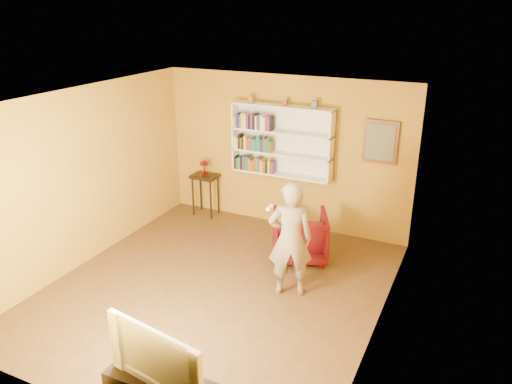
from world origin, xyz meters
TOP-DOWN VIEW (x-y plane):
  - room_shell at (0.00, 0.00)m, footprint 5.30×5.80m
  - bookshelf at (0.00, 2.41)m, footprint 1.80×0.29m
  - books_row_lower at (-0.48, 2.30)m, footprint 0.75×0.18m
  - books_row_middle at (-0.50, 2.30)m, footprint 0.71×0.19m
  - books_row_upper at (-0.50, 2.30)m, footprint 0.71×0.19m
  - ornament_left at (-0.57, 2.35)m, footprint 0.08×0.08m
  - ornament_centre at (0.06, 2.35)m, footprint 0.07×0.07m
  - ornament_right at (0.57, 2.35)m, footprint 0.09×0.09m
  - framed_painting at (1.65, 2.46)m, footprint 0.55×0.05m
  - console_table at (-1.50, 2.25)m, footprint 0.49×0.37m
  - ruby_lustre at (-1.50, 2.25)m, footprint 0.18×0.18m
  - armchair at (0.74, 1.37)m, footprint 1.10×1.12m
  - person at (0.97, 0.36)m, footprint 0.71×0.60m
  - game_remote at (0.78, 0.08)m, footprint 0.04×0.15m
  - television at (0.73, -2.25)m, footprint 1.14×0.33m

SIDE VIEW (x-z plane):
  - armchair at x=0.74m, z-range 0.00..0.77m
  - console_table at x=-1.50m, z-range 0.26..1.05m
  - television at x=0.73m, z-range 0.45..1.10m
  - person at x=0.97m, z-range 0.00..1.66m
  - ruby_lustre at x=-1.50m, z-range 0.86..1.13m
  - room_shell at x=0.00m, z-range -0.42..2.46m
  - books_row_lower at x=-0.48m, z-range 1.00..1.26m
  - game_remote at x=0.78m, z-range 1.35..1.39m
  - books_row_middle at x=-0.50m, z-range 1.37..1.64m
  - bookshelf at x=0.00m, z-range 0.98..2.21m
  - framed_painting at x=1.65m, z-range 1.40..2.10m
  - books_row_upper at x=-0.50m, z-range 1.76..2.03m
  - ornament_centre at x=0.06m, z-range 2.21..2.31m
  - ornament_left at x=-0.57m, z-range 2.21..2.32m
  - ornament_right at x=0.57m, z-range 2.21..2.33m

